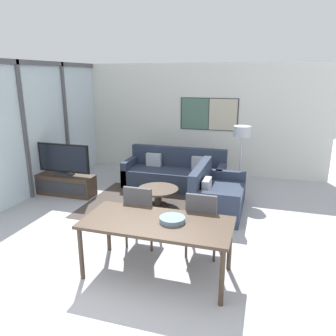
{
  "coord_description": "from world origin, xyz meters",
  "views": [
    {
      "loc": [
        1.83,
        -2.53,
        2.51
      ],
      "look_at": [
        0.25,
        2.71,
        0.95
      ],
      "focal_mm": 35.0,
      "sensor_mm": 36.0,
      "label": 1
    }
  ],
  "objects": [
    {
      "name": "wall_back",
      "position": [
        0.01,
        5.8,
        1.41
      ],
      "size": [
        6.72,
        0.09,
        2.8
      ],
      "color": "silver",
      "rests_on": "ground_plane"
    },
    {
      "name": "tv_console",
      "position": [
        -2.23,
        3.26,
        0.22
      ],
      "size": [
        1.29,
        0.43,
        0.44
      ],
      "color": "#423326",
      "rests_on": "ground_plane"
    },
    {
      "name": "sofa_side",
      "position": [
        0.99,
        3.33,
        0.28
      ],
      "size": [
        0.89,
        1.53,
        0.87
      ],
      "rotation": [
        0.0,
        0.0,
        1.57
      ],
      "color": "#2D384C",
      "rests_on": "ground_plane"
    },
    {
      "name": "area_rug",
      "position": [
        -0.11,
        3.23,
        0.0
      ],
      "size": [
        2.88,
        2.13,
        0.01
      ],
      "color": "#473D38",
      "rests_on": "ground_plane"
    },
    {
      "name": "dining_chair_centre",
      "position": [
        1.08,
        1.63,
        0.52
      ],
      "size": [
        0.46,
        0.46,
        0.97
      ],
      "color": "#4C4C51",
      "rests_on": "ground_plane"
    },
    {
      "name": "television",
      "position": [
        -2.23,
        3.26,
        0.78
      ],
      "size": [
        1.2,
        0.2,
        0.68
      ],
      "color": "#2D2D33",
      "rests_on": "tv_console"
    },
    {
      "name": "coffee_table",
      "position": [
        -0.11,
        3.23,
        0.27
      ],
      "size": [
        0.8,
        0.8,
        0.36
      ],
      "color": "#423326",
      "rests_on": "ground_plane"
    },
    {
      "name": "dining_table",
      "position": [
        0.62,
        1.02,
        0.68
      ],
      "size": [
        1.88,
        0.87,
        0.75
      ],
      "color": "#423326",
      "rests_on": "ground_plane"
    },
    {
      "name": "dining_chair_left",
      "position": [
        0.16,
        1.65,
        0.52
      ],
      "size": [
        0.46,
        0.46,
        0.97
      ],
      "color": "#4C4C51",
      "rests_on": "ground_plane"
    },
    {
      "name": "window_wall_left",
      "position": [
        -2.85,
        2.9,
        1.53
      ],
      "size": [
        0.07,
        5.8,
        2.8
      ],
      "color": "silver",
      "rests_on": "ground_plane"
    },
    {
      "name": "floor_lamp",
      "position": [
        1.36,
        4.41,
        1.27
      ],
      "size": [
        0.36,
        0.36,
        1.48
      ],
      "color": "#2D2D33",
      "rests_on": "ground_plane"
    },
    {
      "name": "sofa_main",
      "position": [
        -0.11,
        4.49,
        0.28
      ],
      "size": [
        2.29,
        0.89,
        0.87
      ],
      "color": "#2D384C",
      "rests_on": "ground_plane"
    },
    {
      "name": "fruit_bowl",
      "position": [
        0.8,
        1.07,
        0.78
      ],
      "size": [
        0.32,
        0.32,
        0.06
      ],
      "color": "slate",
      "rests_on": "dining_table"
    },
    {
      "name": "ground_plane",
      "position": [
        0.0,
        0.0,
        0.0
      ],
      "size": [
        24.0,
        24.0,
        0.0
      ],
      "primitive_type": "plane",
      "color": "#B2B2B7"
    }
  ]
}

